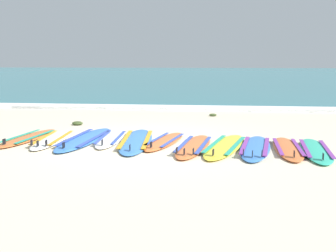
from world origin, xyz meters
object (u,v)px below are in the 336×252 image
(surfboard_6, at_px, (194,146))
(surfboard_2, at_px, (85,139))
(surfboard_1, at_px, (53,139))
(surfboard_10, at_px, (316,150))
(surfboard_4, at_px, (136,141))
(surfboard_9, at_px, (288,148))
(surfboard_3, at_px, (111,139))
(surfboard_7, at_px, (225,146))
(surfboard_5, at_px, (165,141))
(surfboard_0, at_px, (28,138))
(surfboard_8, at_px, (255,147))

(surfboard_6, bearing_deg, surfboard_2, 169.35)
(surfboard_1, height_order, surfboard_10, same)
(surfboard_4, bearing_deg, surfboard_9, -7.33)
(surfboard_2, xyz_separation_m, surfboard_6, (2.36, -0.44, 0.00))
(surfboard_3, bearing_deg, surfboard_4, -12.68)
(surfboard_7, bearing_deg, surfboard_1, 175.21)
(surfboard_6, bearing_deg, surfboard_5, 147.91)
(surfboard_0, bearing_deg, surfboard_9, -4.74)
(surfboard_1, xyz_separation_m, surfboard_7, (3.67, -0.31, -0.00))
(surfboard_6, distance_m, surfboard_8, 1.20)
(surfboard_3, xyz_separation_m, surfboard_10, (4.12, -0.63, -0.00))
(surfboard_5, bearing_deg, surfboard_1, -179.18)
(surfboard_1, bearing_deg, surfboard_0, 172.30)
(surfboard_7, distance_m, surfboard_9, 1.20)
(surfboard_7, height_order, surfboard_9, same)
(surfboard_4, xyz_separation_m, surfboard_6, (1.23, -0.37, 0.00))
(surfboard_1, distance_m, surfboard_2, 0.70)
(surfboard_6, bearing_deg, surfboard_8, -0.56)
(surfboard_0, height_order, surfboard_9, same)
(surfboard_4, relative_size, surfboard_9, 1.25)
(surfboard_4, bearing_deg, surfboard_5, 1.51)
(surfboard_1, height_order, surfboard_6, same)
(surfboard_3, bearing_deg, surfboard_2, -173.54)
(surfboard_7, bearing_deg, surfboard_4, 169.98)
(surfboard_2, xyz_separation_m, surfboard_9, (4.17, -0.46, 0.00))
(surfboard_4, bearing_deg, surfboard_0, 178.55)
(surfboard_0, bearing_deg, surfboard_3, 2.21)
(surfboard_5, height_order, surfboard_8, same)
(surfboard_2, relative_size, surfboard_10, 1.21)
(surfboard_7, relative_size, surfboard_9, 1.17)
(surfboard_3, relative_size, surfboard_9, 0.93)
(surfboard_1, distance_m, surfboard_5, 2.43)
(surfboard_0, bearing_deg, surfboard_5, -0.85)
(surfboard_0, distance_m, surfboard_3, 1.83)
(surfboard_0, relative_size, surfboard_6, 0.94)
(surfboard_2, relative_size, surfboard_6, 1.16)
(surfboard_6, bearing_deg, surfboard_7, 4.46)
(surfboard_3, relative_size, surfboard_8, 0.83)
(surfboard_3, relative_size, surfboard_4, 0.74)
(surfboard_0, distance_m, surfboard_9, 5.47)
(surfboard_10, bearing_deg, surfboard_4, 171.96)
(surfboard_7, bearing_deg, surfboard_2, 172.43)
(surfboard_8, bearing_deg, surfboard_7, 174.13)
(surfboard_2, xyz_separation_m, surfboard_8, (3.56, -0.46, 0.00))
(surfboard_4, bearing_deg, surfboard_2, 176.48)
(surfboard_0, xyz_separation_m, surfboard_2, (1.28, 0.01, -0.00))
(surfboard_2, bearing_deg, surfboard_3, 6.46)
(surfboard_0, xyz_separation_m, surfboard_4, (2.41, -0.06, -0.00))
(surfboard_1, relative_size, surfboard_10, 0.98)
(surfboard_1, bearing_deg, surfboard_8, -4.94)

